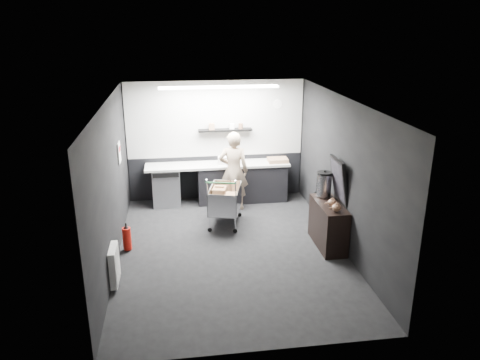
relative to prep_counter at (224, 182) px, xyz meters
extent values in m
plane|color=black|center=(-0.14, -2.42, -0.46)|extent=(5.50, 5.50, 0.00)
plane|color=white|center=(-0.14, -2.42, 2.24)|extent=(5.50, 5.50, 0.00)
plane|color=black|center=(-0.14, 0.33, 0.89)|extent=(5.50, 0.00, 5.50)
plane|color=black|center=(-0.14, -5.17, 0.89)|extent=(5.50, 0.00, 5.50)
plane|color=black|center=(-2.14, -2.42, 0.89)|extent=(0.00, 5.50, 5.50)
plane|color=black|center=(1.86, -2.42, 0.89)|extent=(0.00, 5.50, 5.50)
cube|color=beige|center=(-0.14, 0.31, 1.39)|extent=(3.95, 0.02, 1.70)
cube|color=black|center=(-0.14, 0.31, 0.04)|extent=(3.95, 0.02, 1.00)
cube|color=black|center=(0.06, 0.20, 1.16)|extent=(1.20, 0.22, 0.04)
cylinder|color=white|center=(1.26, 0.30, 1.69)|extent=(0.20, 0.03, 0.20)
cube|color=white|center=(-2.12, -1.12, 1.09)|extent=(0.02, 0.30, 0.40)
cube|color=red|center=(-2.11, -1.12, 1.16)|extent=(0.02, 0.22, 0.10)
cube|color=white|center=(-2.08, -3.32, -0.11)|extent=(0.10, 0.50, 0.60)
cube|color=white|center=(-0.14, -0.57, 2.21)|extent=(2.40, 0.20, 0.04)
cube|color=black|center=(0.41, 0.00, -0.03)|extent=(2.00, 0.56, 0.85)
cube|color=silver|center=(-0.14, 0.00, 0.42)|extent=(3.20, 0.60, 0.05)
cube|color=#9EA0A5|center=(-1.29, 0.00, -0.03)|extent=(0.60, 0.58, 0.85)
cube|color=black|center=(-1.29, -0.30, 0.32)|extent=(0.56, 0.02, 0.10)
imported|color=beige|center=(0.17, -0.45, 0.41)|extent=(0.70, 0.53, 1.73)
cube|color=silver|center=(-0.11, -1.25, -0.13)|extent=(0.78, 1.01, 0.02)
cube|color=silver|center=(-0.39, -1.25, 0.10)|extent=(0.24, 0.88, 0.48)
cube|color=silver|center=(0.17, -1.25, 0.10)|extent=(0.24, 0.88, 0.48)
cube|color=silver|center=(-0.11, -1.69, 0.10)|extent=(0.57, 0.16, 0.48)
cube|color=silver|center=(-0.11, -0.81, 0.10)|extent=(0.57, 0.16, 0.48)
cylinder|color=silver|center=(-0.36, -1.66, -0.28)|extent=(0.02, 0.02, 0.32)
cylinder|color=silver|center=(0.14, -1.66, -0.28)|extent=(0.02, 0.02, 0.32)
cylinder|color=silver|center=(-0.36, -0.84, -0.28)|extent=(0.02, 0.02, 0.32)
cylinder|color=silver|center=(0.14, -0.84, -0.28)|extent=(0.02, 0.02, 0.32)
cylinder|color=#227D38|center=(-0.11, -1.75, 0.60)|extent=(0.57, 0.17, 0.03)
cube|color=brown|center=(-0.24, -1.15, 0.08)|extent=(0.32, 0.37, 0.40)
cube|color=brown|center=(0.04, -1.38, 0.06)|extent=(0.30, 0.34, 0.36)
cylinder|color=black|center=(-0.36, -1.66, -0.42)|extent=(0.09, 0.05, 0.08)
cylinder|color=black|center=(-0.36, -0.84, -0.42)|extent=(0.09, 0.05, 0.08)
cylinder|color=black|center=(0.14, -1.66, -0.42)|extent=(0.09, 0.05, 0.08)
cylinder|color=black|center=(0.14, -0.84, -0.42)|extent=(0.09, 0.05, 0.08)
cube|color=black|center=(1.64, -2.47, -0.04)|extent=(0.41, 1.10, 0.83)
cylinder|color=silver|center=(1.64, -2.11, 0.60)|extent=(0.28, 0.28, 0.42)
cylinder|color=black|center=(1.64, -2.11, 0.83)|extent=(0.28, 0.28, 0.04)
sphere|color=black|center=(1.64, -2.11, 0.86)|extent=(0.05, 0.05, 0.05)
ellipsoid|color=brown|center=(1.64, -2.61, 0.44)|extent=(0.17, 0.17, 0.13)
ellipsoid|color=brown|center=(1.64, -2.84, 0.44)|extent=(0.17, 0.17, 0.13)
cube|color=black|center=(1.80, -2.43, 0.78)|extent=(0.19, 0.64, 0.82)
cube|color=black|center=(1.78, -2.43, 0.78)|extent=(0.13, 0.55, 0.71)
cylinder|color=red|center=(-1.99, -2.16, -0.23)|extent=(0.15, 0.15, 0.41)
cone|color=black|center=(-1.99, -2.16, 0.01)|extent=(0.10, 0.10, 0.06)
cylinder|color=black|center=(-1.99, -2.16, 0.05)|extent=(0.03, 0.03, 0.06)
cube|color=#956E4F|center=(1.22, -0.05, 0.49)|extent=(0.44, 0.34, 0.09)
cylinder|color=beige|center=(0.25, 0.00, 0.53)|extent=(0.18, 0.18, 0.18)
cube|color=white|center=(-0.03, -0.05, 0.53)|extent=(0.22, 0.18, 0.18)
camera|label=1|loc=(-1.05, -9.94, 3.49)|focal=35.00mm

